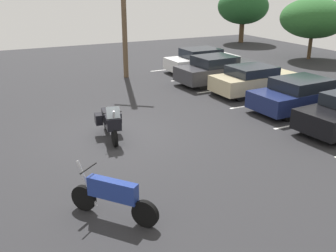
% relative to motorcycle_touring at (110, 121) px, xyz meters
% --- Properties ---
extents(ground, '(44.00, 44.00, 0.10)m').
position_rel_motorcycle_touring_xyz_m(ground, '(-0.15, 0.27, -0.69)').
color(ground, '#262628').
extents(motorcycle_touring, '(2.24, 0.97, 1.36)m').
position_rel_motorcycle_touring_xyz_m(motorcycle_touring, '(0.00, 0.00, 0.00)').
color(motorcycle_touring, black).
rests_on(motorcycle_touring, ground).
extents(motorcycle_second, '(1.85, 1.54, 1.29)m').
position_rel_motorcycle_touring_xyz_m(motorcycle_second, '(4.73, -1.55, -0.07)').
color(motorcycle_second, black).
rests_on(motorcycle_second, ground).
extents(parking_stripes, '(14.31, 5.03, 0.01)m').
position_rel_motorcycle_touring_xyz_m(parking_stripes, '(-2.43, 8.27, -0.64)').
color(parking_stripes, silver).
rests_on(parking_stripes, ground).
extents(car_white, '(1.94, 4.45, 1.41)m').
position_rel_motorcycle_touring_xyz_m(car_white, '(-8.11, 8.59, 0.04)').
color(car_white, white).
rests_on(car_white, ground).
extents(car_charcoal, '(2.16, 4.86, 1.50)m').
position_rel_motorcycle_touring_xyz_m(car_charcoal, '(-5.16, 7.86, 0.08)').
color(car_charcoal, '#38383D').
rests_on(car_charcoal, ground).
extents(car_champagne, '(1.95, 4.30, 1.37)m').
position_rel_motorcycle_touring_xyz_m(car_champagne, '(-2.60, 8.23, 0.04)').
color(car_champagne, '#C1B289').
rests_on(car_champagne, ground).
extents(car_navy, '(2.13, 4.91, 1.39)m').
position_rel_motorcycle_touring_xyz_m(car_navy, '(0.44, 8.47, 0.03)').
color(car_navy, navy).
rests_on(car_navy, ground).
extents(tree_center, '(4.52, 4.52, 4.71)m').
position_rel_motorcycle_touring_xyz_m(tree_center, '(-17.36, 18.37, 2.51)').
color(tree_center, '#4C3823').
rests_on(tree_center, ground).
extents(tree_left, '(4.57, 4.57, 4.21)m').
position_rel_motorcycle_touring_xyz_m(tree_left, '(-8.34, 17.68, 2.20)').
color(tree_left, '#4C3823').
rests_on(tree_left, ground).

